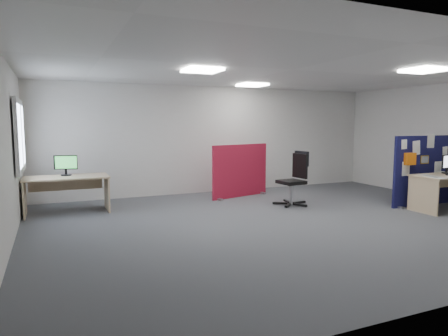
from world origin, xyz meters
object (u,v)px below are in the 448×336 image
object	(u,v)px
monitor_second	(66,164)
office_chair	(296,175)
navy_divider	(425,170)
second_desk	(67,185)
monitor_main	(447,163)
red_divider	(240,171)

from	to	relation	value
monitor_second	office_chair	distance (m)	4.77
office_chair	navy_divider	bearing A→B (deg)	-29.88
second_desk	monitor_second	xyz separation A→B (m)	(0.00, 0.12, 0.40)
monitor_second	office_chair	xyz separation A→B (m)	(4.59, -1.28, -0.30)
office_chair	monitor_second	bearing A→B (deg)	158.52
navy_divider	monitor_second	bearing A→B (deg)	161.27
monitor_second	office_chair	bearing A→B (deg)	-1.53
second_desk	navy_divider	bearing A→B (deg)	-17.88
navy_divider	second_desk	world-z (taller)	navy_divider
monitor_main	monitor_second	xyz separation A→B (m)	(-7.31, 2.80, 0.01)
office_chair	monitor_main	bearing A→B (deg)	-34.95
navy_divider	red_divider	bearing A→B (deg)	142.04
red_divider	second_desk	xyz separation A→B (m)	(-3.92, -0.21, -0.07)
second_desk	office_chair	world-z (taller)	office_chair
monitor_second	monitor_main	bearing A→B (deg)	-6.85
monitor_main	monitor_second	world-z (taller)	monitor_second
monitor_main	office_chair	world-z (taller)	office_chair
monitor_main	red_divider	xyz separation A→B (m)	(-3.39, 2.89, -0.33)
second_desk	office_chair	size ratio (longest dim) A/B	1.38
red_divider	second_desk	bearing A→B (deg)	167.15
monitor_second	red_divider	bearing A→B (deg)	15.41
monitor_main	second_desk	size ratio (longest dim) A/B	0.28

